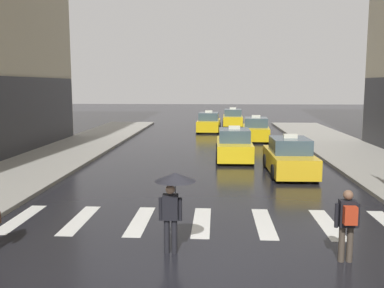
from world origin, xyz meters
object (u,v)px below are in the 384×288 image
(taxi_second, at_px, (234,146))
(pedestrian_with_umbrella, at_px, (174,191))
(taxi_fifth, at_px, (233,118))
(taxi_third, at_px, (256,130))
(taxi_lead, at_px, (289,158))
(taxi_fourth, at_px, (209,123))
(pedestrian_with_backpack, at_px, (347,220))

(taxi_second, height_order, pedestrian_with_umbrella, pedestrian_with_umbrella)
(taxi_second, distance_m, pedestrian_with_umbrella, 13.35)
(taxi_second, relative_size, taxi_fifth, 0.99)
(taxi_second, bearing_deg, taxi_third, 77.05)
(taxi_third, relative_size, pedestrian_with_umbrella, 2.39)
(taxi_fifth, height_order, pedestrian_with_umbrella, pedestrian_with_umbrella)
(taxi_lead, xyz_separation_m, taxi_fifth, (-1.68, 22.64, 0.00))
(taxi_third, bearing_deg, taxi_fourth, 121.88)
(taxi_third, height_order, pedestrian_with_umbrella, pedestrian_with_umbrella)
(taxi_fourth, distance_m, taxi_fifth, 5.61)
(taxi_third, distance_m, taxi_fifth, 10.81)
(taxi_lead, height_order, pedestrian_with_umbrella, pedestrian_with_umbrella)
(taxi_third, xyz_separation_m, pedestrian_with_backpack, (0.09, -21.68, 0.25))
(pedestrian_with_backpack, bearing_deg, pedestrian_with_umbrella, 175.33)
(taxi_fifth, relative_size, pedestrian_with_backpack, 2.78)
(taxi_second, bearing_deg, taxi_fourth, 96.61)
(taxi_lead, distance_m, taxi_second, 4.38)
(taxi_lead, distance_m, pedestrian_with_umbrella, 10.40)
(taxi_second, bearing_deg, pedestrian_with_umbrella, -98.35)
(taxi_lead, bearing_deg, taxi_fifth, 94.26)
(taxi_third, height_order, taxi_fourth, same)
(taxi_second, bearing_deg, pedestrian_with_backpack, -81.71)
(taxi_lead, height_order, pedestrian_with_backpack, taxi_lead)
(taxi_lead, xyz_separation_m, taxi_fourth, (-3.91, 17.49, 0.00))
(taxi_lead, xyz_separation_m, taxi_second, (-2.31, 3.72, 0.00))
(taxi_second, xyz_separation_m, taxi_third, (1.88, 8.18, 0.00))
(taxi_lead, relative_size, pedestrian_with_umbrella, 2.35)
(taxi_fourth, distance_m, pedestrian_with_backpack, 27.50)
(taxi_lead, bearing_deg, taxi_fourth, 102.60)
(taxi_fourth, bearing_deg, taxi_fifth, 66.64)
(taxi_third, xyz_separation_m, taxi_fourth, (-3.48, 5.59, 0.00))
(taxi_lead, height_order, taxi_third, same)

